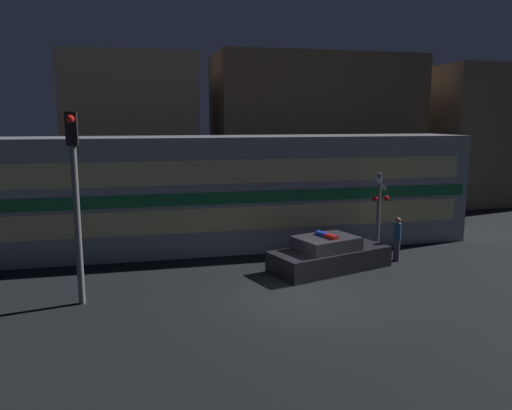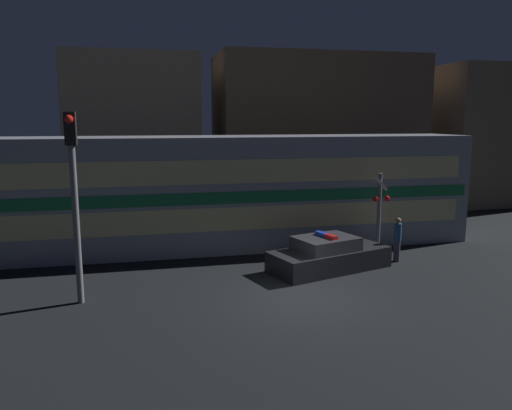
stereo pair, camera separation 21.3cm
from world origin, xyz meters
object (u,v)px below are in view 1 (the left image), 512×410
at_px(police_car, 329,256).
at_px(traffic_light_corner, 75,189).
at_px(pedestrian, 397,239).
at_px(train, 192,193).
at_px(crossing_signal_near, 379,210).

bearing_deg(police_car, traffic_light_corner, 172.81).
bearing_deg(pedestrian, police_car, -171.85).
bearing_deg(traffic_light_corner, police_car, 10.26).
height_order(police_car, pedestrian, pedestrian).
height_order(train, traffic_light_corner, traffic_light_corner).
bearing_deg(crossing_signal_near, police_car, -151.26).
distance_m(pedestrian, traffic_light_corner, 11.36).
relative_size(police_car, crossing_signal_near, 1.44).
bearing_deg(traffic_light_corner, pedestrian, 9.71).
bearing_deg(police_car, crossing_signal_near, 11.30).
xyz_separation_m(police_car, traffic_light_corner, (-8.10, -1.46, 2.81)).
bearing_deg(pedestrian, train, 153.12).
relative_size(crossing_signal_near, traffic_light_corner, 0.59).
distance_m(train, pedestrian, 8.15).
height_order(police_car, crossing_signal_near, crossing_signal_near).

